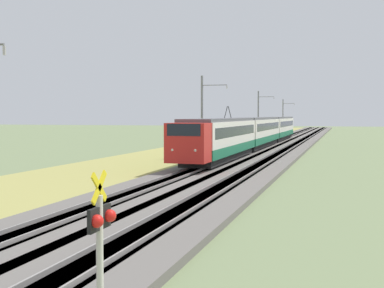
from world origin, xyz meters
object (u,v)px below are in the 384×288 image
at_px(passenger_train, 258,130).
at_px(catenary_mast_far, 259,116).
at_px(catenary_mast_mid, 203,116).
at_px(crossing_signal_far, 101,258).
at_px(catenary_mast_distant, 283,116).

distance_m(passenger_train, catenary_mast_far, 17.91).
bearing_deg(catenary_mast_mid, passenger_train, -9.48).
distance_m(passenger_train, crossing_signal_far, 57.62).
relative_size(passenger_train, crossing_signal_far, 18.06).
bearing_deg(catenary_mast_mid, catenary_mast_far, 0.00).
xyz_separation_m(passenger_train, catenary_mast_mid, (-15.96, 2.67, 1.75)).
distance_m(crossing_signal_far, catenary_mast_far, 75.47).
bearing_deg(passenger_train, catenary_mast_distant, -177.02).
distance_m(passenger_train, catenary_mast_mid, 16.28).
bearing_deg(catenary_mast_mid, catenary_mast_distant, -0.00).
xyz_separation_m(catenary_mast_far, catenary_mast_distant, (33.58, -0.00, -0.16)).
height_order(catenary_mast_mid, catenary_mast_distant, catenary_mast_mid).
distance_m(catenary_mast_mid, catenary_mast_far, 33.58).
xyz_separation_m(crossing_signal_far, catenary_mast_far, (74.85, 9.41, 2.04)).
bearing_deg(catenary_mast_mid, crossing_signal_far, -167.15).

